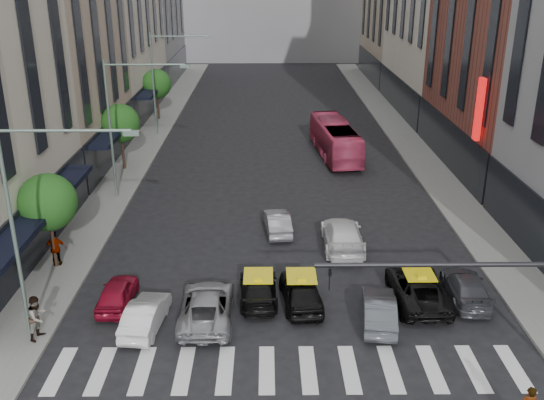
{
  "coord_description": "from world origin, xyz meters",
  "views": [
    {
      "loc": [
        -0.99,
        -17.91,
        14.57
      ],
      "look_at": [
        -0.72,
        9.31,
        4.0
      ],
      "focal_mm": 40.0,
      "sensor_mm": 36.0,
      "label": 1
    }
  ],
  "objects_px": {
    "streetlamp_near": "(33,205)",
    "taxi_left": "(258,288)",
    "car_white_front": "(145,315)",
    "pedestrian_far": "(56,248)",
    "bus": "(335,139)",
    "streetlamp_mid": "(124,112)",
    "pedestrian_near": "(37,317)",
    "streetlamp_far": "(163,71)",
    "taxi_center": "(301,290)",
    "car_red": "(117,293)"
  },
  "relations": [
    {
      "from": "streetlamp_near",
      "to": "bus",
      "type": "relative_size",
      "value": 0.87
    },
    {
      "from": "car_red",
      "to": "pedestrian_far",
      "type": "bearing_deg",
      "value": -42.97
    },
    {
      "from": "car_white_front",
      "to": "pedestrian_far",
      "type": "relative_size",
      "value": 2.05
    },
    {
      "from": "streetlamp_mid",
      "to": "pedestrian_near",
      "type": "distance_m",
      "value": 17.14
    },
    {
      "from": "car_white_front",
      "to": "streetlamp_mid",
      "type": "bearing_deg",
      "value": -70.1
    },
    {
      "from": "car_white_front",
      "to": "streetlamp_near",
      "type": "bearing_deg",
      "value": 13.03
    },
    {
      "from": "bus",
      "to": "pedestrian_near",
      "type": "relative_size",
      "value": 5.34
    },
    {
      "from": "car_white_front",
      "to": "bus",
      "type": "distance_m",
      "value": 27.29
    },
    {
      "from": "pedestrian_near",
      "to": "car_white_front",
      "type": "bearing_deg",
      "value": -59.43
    },
    {
      "from": "car_red",
      "to": "car_white_front",
      "type": "distance_m",
      "value": 2.49
    },
    {
      "from": "streetlamp_near",
      "to": "streetlamp_mid",
      "type": "bearing_deg",
      "value": 90.0
    },
    {
      "from": "streetlamp_far",
      "to": "car_white_front",
      "type": "bearing_deg",
      "value": -83.02
    },
    {
      "from": "bus",
      "to": "streetlamp_mid",
      "type": "bearing_deg",
      "value": 27.33
    },
    {
      "from": "streetlamp_far",
      "to": "taxi_center",
      "type": "distance_m",
      "value": 31.92
    },
    {
      "from": "taxi_left",
      "to": "bus",
      "type": "xyz_separation_m",
      "value": [
        5.96,
        22.76,
        0.82
      ]
    },
    {
      "from": "pedestrian_near",
      "to": "bus",
      "type": "bearing_deg",
      "value": -11.82
    },
    {
      "from": "streetlamp_far",
      "to": "pedestrian_far",
      "type": "relative_size",
      "value": 4.82
    },
    {
      "from": "streetlamp_near",
      "to": "streetlamp_mid",
      "type": "height_order",
      "value": "same"
    },
    {
      "from": "taxi_left",
      "to": "car_red",
      "type": "bearing_deg",
      "value": 2.01
    },
    {
      "from": "streetlamp_near",
      "to": "car_white_front",
      "type": "relative_size",
      "value": 2.36
    },
    {
      "from": "streetlamp_near",
      "to": "car_red",
      "type": "relative_size",
      "value": 2.51
    },
    {
      "from": "pedestrian_near",
      "to": "pedestrian_far",
      "type": "xyz_separation_m",
      "value": [
        -1.37,
        6.54,
        -0.03
      ]
    },
    {
      "from": "taxi_left",
      "to": "pedestrian_far",
      "type": "height_order",
      "value": "pedestrian_far"
    },
    {
      "from": "car_red",
      "to": "pedestrian_far",
      "type": "relative_size",
      "value": 1.92
    },
    {
      "from": "pedestrian_near",
      "to": "car_red",
      "type": "bearing_deg",
      "value": -24.4
    },
    {
      "from": "taxi_left",
      "to": "streetlamp_mid",
      "type": "bearing_deg",
      "value": -58.47
    },
    {
      "from": "streetlamp_mid",
      "to": "pedestrian_far",
      "type": "height_order",
      "value": "streetlamp_mid"
    },
    {
      "from": "pedestrian_near",
      "to": "pedestrian_far",
      "type": "distance_m",
      "value": 6.68
    },
    {
      "from": "car_white_front",
      "to": "pedestrian_far",
      "type": "xyz_separation_m",
      "value": [
        -5.58,
        5.61,
        0.45
      ]
    },
    {
      "from": "bus",
      "to": "car_red",
      "type": "bearing_deg",
      "value": 56.06
    },
    {
      "from": "taxi_left",
      "to": "bus",
      "type": "bearing_deg",
      "value": -106.39
    },
    {
      "from": "bus",
      "to": "pedestrian_near",
      "type": "xyz_separation_m",
      "value": [
        -14.98,
        -25.99,
        -0.32
      ]
    },
    {
      "from": "streetlamp_near",
      "to": "taxi_left",
      "type": "bearing_deg",
      "value": 17.79
    },
    {
      "from": "streetlamp_near",
      "to": "taxi_center",
      "type": "bearing_deg",
      "value": 12.47
    },
    {
      "from": "streetlamp_mid",
      "to": "car_red",
      "type": "xyz_separation_m",
      "value": [
        2.22,
        -13.64,
        -5.29
      ]
    },
    {
      "from": "taxi_left",
      "to": "pedestrian_near",
      "type": "xyz_separation_m",
      "value": [
        -9.02,
        -3.23,
        0.5
      ]
    },
    {
      "from": "streetlamp_mid",
      "to": "pedestrian_near",
      "type": "xyz_separation_m",
      "value": [
        -0.36,
        -16.45,
        -4.79
      ]
    },
    {
      "from": "taxi_left",
      "to": "pedestrian_near",
      "type": "bearing_deg",
      "value": 17.97
    },
    {
      "from": "pedestrian_far",
      "to": "streetlamp_mid",
      "type": "bearing_deg",
      "value": -105.36
    },
    {
      "from": "taxi_left",
      "to": "streetlamp_near",
      "type": "bearing_deg",
      "value": 16.07
    },
    {
      "from": "car_white_front",
      "to": "pedestrian_far",
      "type": "height_order",
      "value": "pedestrian_far"
    },
    {
      "from": "car_white_front",
      "to": "pedestrian_far",
      "type": "bearing_deg",
      "value": -39.2
    },
    {
      "from": "streetlamp_far",
      "to": "car_red",
      "type": "xyz_separation_m",
      "value": [
        2.22,
        -29.64,
        -5.29
      ]
    },
    {
      "from": "streetlamp_mid",
      "to": "bus",
      "type": "bearing_deg",
      "value": 33.12
    },
    {
      "from": "streetlamp_mid",
      "to": "car_red",
      "type": "distance_m",
      "value": 14.8
    },
    {
      "from": "streetlamp_far",
      "to": "pedestrian_far",
      "type": "bearing_deg",
      "value": -93.8
    },
    {
      "from": "streetlamp_mid",
      "to": "car_red",
      "type": "bearing_deg",
      "value": -80.75
    },
    {
      "from": "car_red",
      "to": "bus",
      "type": "height_order",
      "value": "bus"
    },
    {
      "from": "streetlamp_mid",
      "to": "streetlamp_far",
      "type": "height_order",
      "value": "same"
    },
    {
      "from": "streetlamp_mid",
      "to": "car_white_front",
      "type": "distance_m",
      "value": 16.84
    }
  ]
}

